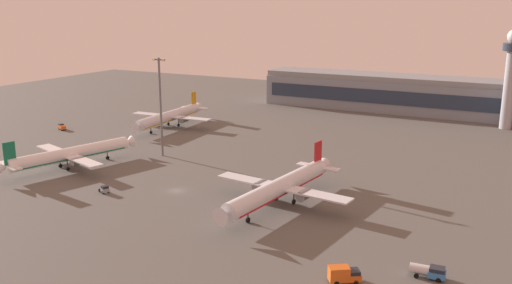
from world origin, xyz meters
TOP-DOWN VIEW (x-y plane):
  - ground_plane at (0.00, 0.00)m, footprint 416.00×416.00m
  - terminal_building at (38.74, 140.69)m, footprint 154.01×22.40m
  - control_tower at (71.68, 122.55)m, footprint 8.00×8.00m
  - airplane_taxiway_distant at (-40.93, 2.33)m, footprint 33.50×42.64m
  - airplane_far_stand at (28.95, 3.13)m, footprint 37.06×47.49m
  - airplane_near_gate at (-48.21, 62.85)m, footprint 35.49×45.62m
  - fuel_truck at (68.64, -18.22)m, footprint 6.44×2.78m
  - catering_truck at (55.53, -26.96)m, footprint 5.99×5.13m
  - maintenance_van at (-83.25, 38.90)m, footprint 4.58×3.57m
  - pushback_tug at (-15.57, -10.38)m, footprint 3.53×2.87m
  - apron_light_central at (-24.56, 26.40)m, footprint 4.80×0.90m

SIDE VIEW (x-z plane):
  - ground_plane at x=0.00m, z-range 0.00..0.00m
  - pushback_tug at x=-15.57m, z-range 0.04..2.09m
  - maintenance_van at x=-83.25m, z-range 0.05..2.30m
  - fuel_truck at x=68.64m, z-range 0.19..2.54m
  - catering_truck at x=55.53m, z-range 0.05..3.10m
  - airplane_taxiway_distant at x=-40.93m, z-range -1.36..9.80m
  - airplane_near_gate at x=-48.21m, z-range -1.43..10.27m
  - airplane_far_stand at x=28.95m, z-range -1.49..10.69m
  - terminal_building at x=38.74m, z-range -0.11..16.29m
  - apron_light_central at x=-24.56m, z-range 1.91..33.78m
  - control_tower at x=71.68m, z-range 3.01..42.00m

